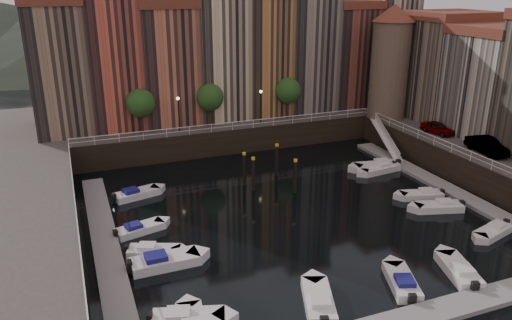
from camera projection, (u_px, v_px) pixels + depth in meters
name	position (u px, v px, depth m)	size (l,w,h in m)	color
ground	(290.00, 209.00, 45.05)	(200.00, 200.00, 0.00)	black
quay_far	(209.00, 121.00, 67.31)	(80.00, 20.00, 3.00)	black
dock_left	(106.00, 245.00, 38.59)	(2.00, 28.00, 0.35)	gray
dock_right	(442.00, 186.00, 49.63)	(2.00, 28.00, 0.35)	gray
dock_near	(409.00, 320.00, 30.09)	(30.00, 2.00, 0.35)	gray
mountains	(130.00, 24.00, 139.31)	(145.00, 100.00, 18.00)	#2D382D
far_terrace	(237.00, 51.00, 63.03)	(48.70, 10.30, 17.50)	#887056
right_terrace	(499.00, 77.00, 54.14)	(9.30, 24.30, 14.00)	#7B6D5D
corner_tower	(390.00, 60.00, 61.09)	(5.20, 5.20, 13.80)	#6B5B4C
promenade_trees	(215.00, 97.00, 58.29)	(21.20, 3.20, 5.20)	black
street_lamps	(221.00, 104.00, 57.77)	(10.36, 0.36, 4.18)	black
railings	(270.00, 153.00, 48.03)	(36.08, 34.04, 0.52)	white
gangway	(386.00, 137.00, 58.98)	(2.78, 8.32, 3.73)	white
mooring_pilings	(267.00, 170.00, 49.56)	(4.46, 5.27, 3.78)	black
boat_left_0	(186.00, 319.00, 29.85)	(4.76, 2.90, 1.07)	silver
boat_left_1	(164.00, 262.00, 35.88)	(5.17, 1.94, 1.19)	silver
boat_left_2	(153.00, 251.00, 37.42)	(4.19, 2.84, 0.95)	silver
boat_left_3	(139.00, 229.00, 40.73)	(4.29, 2.47, 0.96)	silver
boat_left_4	(136.00, 194.00, 47.31)	(4.64, 2.62, 1.04)	silver
boat_right_0	(494.00, 231.00, 40.41)	(4.20, 2.48, 0.94)	silver
boat_right_1	(440.00, 207.00, 44.66)	(4.58, 2.70, 1.03)	silver
boat_right_2	(422.00, 195.00, 47.18)	(4.30, 2.55, 0.96)	silver
boat_right_3	(379.00, 169.00, 53.52)	(4.59, 2.17, 1.03)	silver
boat_right_4	(378.00, 166.00, 54.20)	(5.25, 2.60, 1.18)	silver
boat_near_1	(319.00, 302.00, 31.46)	(3.21, 4.93, 1.11)	silver
boat_near_2	(402.00, 282.00, 33.52)	(3.00, 4.60, 1.04)	silver
boat_near_3	(459.00, 271.00, 34.82)	(2.92, 4.82, 1.08)	silver
car_a	(437.00, 129.00, 56.18)	(1.60, 3.98, 1.36)	gray
car_b	(486.00, 146.00, 49.83)	(1.69, 4.85, 1.60)	gray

